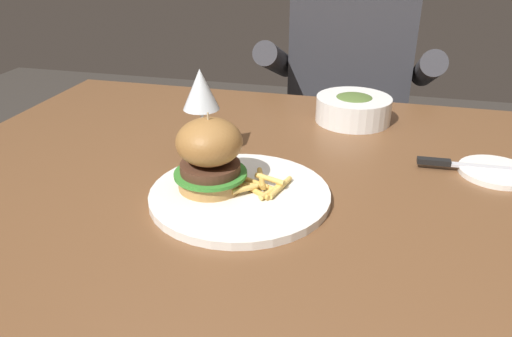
{
  "coord_description": "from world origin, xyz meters",
  "views": [
    {
      "loc": [
        0.16,
        -0.78,
        1.15
      ],
      "look_at": [
        -0.02,
        -0.05,
        0.78
      ],
      "focal_mm": 35.0,
      "sensor_mm": 36.0,
      "label": 1
    }
  ],
  "objects_px": {
    "bread_plate": "(496,172)",
    "soup_bowl": "(353,108)",
    "diner_person": "(346,125)",
    "main_plate": "(240,195)",
    "table_knife": "(467,165)",
    "burger_sandwich": "(210,154)",
    "wine_glass": "(201,93)"
  },
  "relations": [
    {
      "from": "main_plate",
      "to": "diner_person",
      "type": "distance_m",
      "value": 0.88
    },
    {
      "from": "burger_sandwich",
      "to": "table_knife",
      "type": "xyz_separation_m",
      "value": [
        0.43,
        0.2,
        -0.06
      ]
    },
    {
      "from": "bread_plate",
      "to": "soup_bowl",
      "type": "height_order",
      "value": "soup_bowl"
    },
    {
      "from": "bread_plate",
      "to": "soup_bowl",
      "type": "xyz_separation_m",
      "value": [
        -0.28,
        0.22,
        0.03
      ]
    },
    {
      "from": "soup_bowl",
      "to": "wine_glass",
      "type": "bearing_deg",
      "value": -135.45
    },
    {
      "from": "main_plate",
      "to": "burger_sandwich",
      "type": "distance_m",
      "value": 0.08
    },
    {
      "from": "diner_person",
      "to": "soup_bowl",
      "type": "bearing_deg",
      "value": -85.0
    },
    {
      "from": "table_knife",
      "to": "diner_person",
      "type": "xyz_separation_m",
      "value": [
        -0.26,
        0.66,
        -0.19
      ]
    },
    {
      "from": "table_knife",
      "to": "bread_plate",
      "type": "bearing_deg",
      "value": 1.85
    },
    {
      "from": "soup_bowl",
      "to": "diner_person",
      "type": "bearing_deg",
      "value": 95.0
    },
    {
      "from": "burger_sandwich",
      "to": "diner_person",
      "type": "relative_size",
      "value": 0.11
    },
    {
      "from": "soup_bowl",
      "to": "diner_person",
      "type": "height_order",
      "value": "diner_person"
    },
    {
      "from": "burger_sandwich",
      "to": "wine_glass",
      "type": "bearing_deg",
      "value": 114.13
    },
    {
      "from": "wine_glass",
      "to": "bread_plate",
      "type": "distance_m",
      "value": 0.56
    },
    {
      "from": "bread_plate",
      "to": "soup_bowl",
      "type": "bearing_deg",
      "value": 141.83
    },
    {
      "from": "bread_plate",
      "to": "soup_bowl",
      "type": "distance_m",
      "value": 0.35
    },
    {
      "from": "main_plate",
      "to": "table_knife",
      "type": "bearing_deg",
      "value": 27.82
    },
    {
      "from": "table_knife",
      "to": "wine_glass",
      "type": "bearing_deg",
      "value": -174.38
    },
    {
      "from": "main_plate",
      "to": "bread_plate",
      "type": "xyz_separation_m",
      "value": [
        0.43,
        0.2,
        -0.0
      ]
    },
    {
      "from": "bread_plate",
      "to": "soup_bowl",
      "type": "relative_size",
      "value": 0.77
    },
    {
      "from": "diner_person",
      "to": "main_plate",
      "type": "bearing_deg",
      "value": -97.65
    },
    {
      "from": "wine_glass",
      "to": "soup_bowl",
      "type": "relative_size",
      "value": 1.01
    },
    {
      "from": "main_plate",
      "to": "wine_glass",
      "type": "height_order",
      "value": "wine_glass"
    },
    {
      "from": "main_plate",
      "to": "soup_bowl",
      "type": "xyz_separation_m",
      "value": [
        0.15,
        0.42,
        0.02
      ]
    },
    {
      "from": "wine_glass",
      "to": "diner_person",
      "type": "distance_m",
      "value": 0.8
    },
    {
      "from": "main_plate",
      "to": "table_knife",
      "type": "distance_m",
      "value": 0.43
    },
    {
      "from": "burger_sandwich",
      "to": "bread_plate",
      "type": "distance_m",
      "value": 0.52
    },
    {
      "from": "main_plate",
      "to": "burger_sandwich",
      "type": "xyz_separation_m",
      "value": [
        -0.05,
        0.0,
        0.07
      ]
    },
    {
      "from": "main_plate",
      "to": "bread_plate",
      "type": "distance_m",
      "value": 0.47
    },
    {
      "from": "burger_sandwich",
      "to": "wine_glass",
      "type": "xyz_separation_m",
      "value": [
        -0.07,
        0.15,
        0.05
      ]
    },
    {
      "from": "burger_sandwich",
      "to": "bread_plate",
      "type": "height_order",
      "value": "burger_sandwich"
    },
    {
      "from": "main_plate",
      "to": "wine_glass",
      "type": "xyz_separation_m",
      "value": [
        -0.12,
        0.15,
        0.12
      ]
    }
  ]
}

